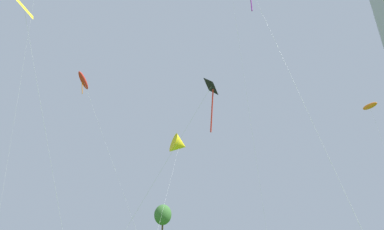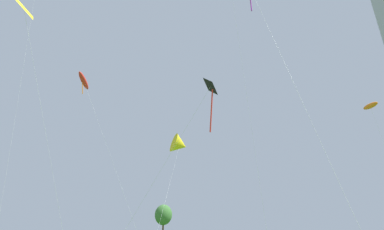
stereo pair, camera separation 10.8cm
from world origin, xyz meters
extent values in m
cylinder|color=silver|center=(-5.03, 11.60, 6.81)|extent=(5.09, 10.75, 13.62)
cone|color=yellow|center=(-7.57, 16.97, 13.61)|extent=(3.87, 3.83, 3.27)
ellipsoid|color=orange|center=(16.63, 28.75, 18.08)|extent=(2.40, 3.69, 1.35)
cylinder|color=silver|center=(13.11, 0.07, 10.78)|extent=(5.73, 5.47, 21.55)
cylinder|color=purple|center=(10.26, 2.80, 20.01)|extent=(0.15, 0.22, 2.49)
cylinder|color=silver|center=(3.03, 0.43, 5.88)|extent=(8.81, 0.50, 11.77)
pyramid|color=black|center=(7.45, 0.70, 11.79)|extent=(1.27, 1.27, 1.00)
cylinder|color=red|center=(7.43, 0.67, 9.89)|extent=(0.45, 0.23, 3.13)
cylinder|color=silver|center=(-19.53, -0.92, 17.27)|extent=(0.47, 2.76, 34.55)
cylinder|color=silver|center=(-6.54, -3.42, 9.98)|extent=(0.57, 8.17, 19.96)
pyramid|color=yellow|center=(-6.23, -7.48, 19.98)|extent=(2.45, 2.34, 2.30)
cylinder|color=silver|center=(-12.55, 8.85, 10.66)|extent=(5.92, 7.63, 21.32)
ellipsoid|color=red|center=(-15.51, 5.05, 21.31)|extent=(2.35, 3.27, 1.70)
cylinder|color=orange|center=(-15.51, 5.05, 20.16)|extent=(0.17, 0.35, 1.71)
cylinder|color=silver|center=(5.88, 11.03, 15.24)|extent=(0.45, 3.98, 30.47)
ellipsoid|color=#3D7033|center=(-22.19, 31.29, 4.79)|extent=(3.46, 3.46, 3.93)
camera|label=1|loc=(16.60, -15.28, 2.20)|focal=26.63mm
camera|label=2|loc=(16.69, -15.22, 2.20)|focal=26.63mm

